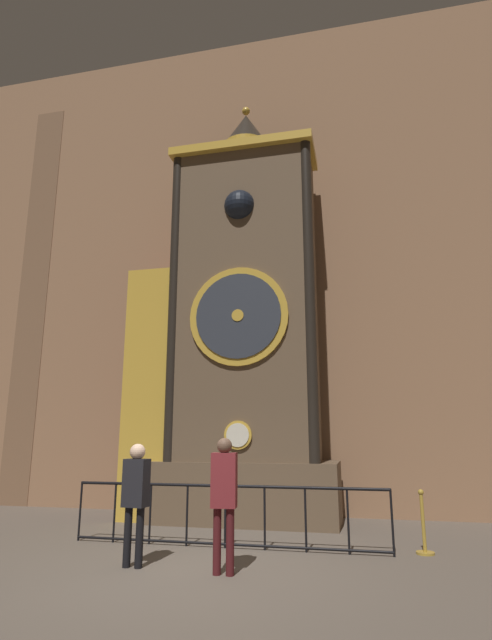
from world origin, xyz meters
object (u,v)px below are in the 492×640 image
Objects in this scene: visitor_near at (136,491)px; clock_tower at (233,330)px; stanchion_post at (424,533)px; visitor_far at (224,491)px.

clock_tower is at bearing 90.60° from visitor_near.
visitor_near is 4.48m from stanchion_post.
visitor_near is 1.34m from visitor_far.
clock_tower is 5.73m from stanchion_post.
visitor_far is at bearing 2.81° from visitor_near.
visitor_near is at bearing -95.84° from clock_tower.
clock_tower reaches higher than stanchion_post.
visitor_far reaches higher than visitor_near.
clock_tower is 5.96× the size of visitor_near.
clock_tower is 5.04m from visitor_near.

